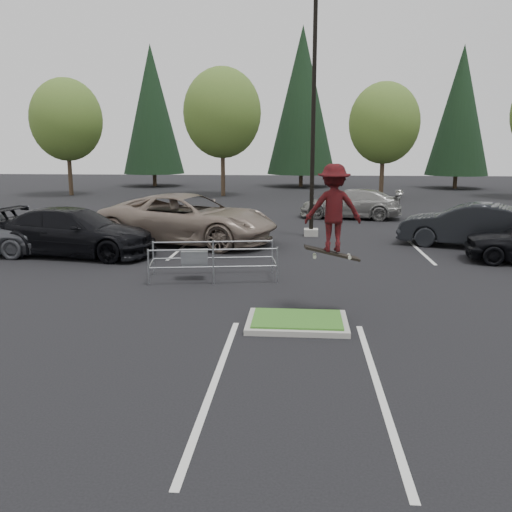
# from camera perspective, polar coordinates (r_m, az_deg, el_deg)

# --- Properties ---
(ground) EXTENTS (120.00, 120.00, 0.00)m
(ground) POSITION_cam_1_polar(r_m,az_deg,el_deg) (12.04, 4.35, -7.24)
(ground) COLOR black
(ground) RESTS_ON ground
(grass_median) EXTENTS (2.20, 1.60, 0.16)m
(grass_median) POSITION_cam_1_polar(r_m,az_deg,el_deg) (12.01, 4.35, -6.89)
(grass_median) COLOR #A5A299
(grass_median) RESTS_ON ground
(stall_lines) EXTENTS (22.62, 17.60, 0.01)m
(stall_lines) POSITION_cam_1_polar(r_m,az_deg,el_deg) (17.90, 0.17, -0.90)
(stall_lines) COLOR silver
(stall_lines) RESTS_ON ground
(light_pole) EXTENTS (0.70, 0.60, 10.12)m
(light_pole) POSITION_cam_1_polar(r_m,az_deg,el_deg) (23.41, 6.03, 13.21)
(light_pole) COLOR #A5A299
(light_pole) RESTS_ON ground
(decid_a) EXTENTS (5.44, 5.44, 8.91)m
(decid_a) POSITION_cam_1_polar(r_m,az_deg,el_deg) (45.22, -19.31, 13.14)
(decid_a) COLOR #38281C
(decid_a) RESTS_ON ground
(decid_b) EXTENTS (5.89, 5.89, 9.64)m
(decid_b) POSITION_cam_1_polar(r_m,az_deg,el_deg) (42.41, -3.57, 14.52)
(decid_b) COLOR #38281C
(decid_b) RESTS_ON ground
(decid_c) EXTENTS (5.12, 5.12, 8.38)m
(decid_c) POSITION_cam_1_polar(r_m,az_deg,el_deg) (41.68, 13.31, 13.20)
(decid_c) COLOR #38281C
(decid_c) RESTS_ON ground
(conif_a) EXTENTS (5.72, 5.72, 13.00)m
(conif_a) POSITION_cam_1_polar(r_m,az_deg,el_deg) (53.37, -10.88, 14.87)
(conif_a) COLOR #38281C
(conif_a) RESTS_ON ground
(conif_b) EXTENTS (6.38, 6.38, 14.50)m
(conif_b) POSITION_cam_1_polar(r_m,az_deg,el_deg) (52.04, 4.88, 15.95)
(conif_b) COLOR #38281C
(conif_b) RESTS_ON ground
(conif_c) EXTENTS (5.50, 5.50, 12.50)m
(conif_c) POSITION_cam_1_polar(r_m,az_deg,el_deg) (52.86, 20.70, 14.11)
(conif_c) COLOR #38281C
(conif_c) RESTS_ON ground
(cart_corral) EXTENTS (3.83, 1.89, 1.04)m
(cart_corral) POSITION_cam_1_polar(r_m,az_deg,el_deg) (15.94, -6.02, -0.13)
(cart_corral) COLOR #909498
(cart_corral) RESTS_ON ground
(skateboarder) EXTENTS (1.35, 0.85, 2.22)m
(skateboarder) POSITION_cam_1_polar(r_m,az_deg,el_deg) (12.50, 8.13, 4.97)
(skateboarder) COLOR black
(skateboarder) RESTS_ON ground
(car_l_tan) EXTENTS (7.74, 5.10, 1.98)m
(car_l_tan) POSITION_cam_1_polar(r_m,az_deg,el_deg) (21.90, -7.27, 3.93)
(car_l_tan) COLOR gray
(car_l_tan) RESTS_ON ground
(car_l_black) EXTENTS (6.13, 3.21, 1.70)m
(car_l_black) POSITION_cam_1_polar(r_m,az_deg,el_deg) (20.30, -18.66, 2.41)
(car_l_black) COLOR black
(car_l_black) RESTS_ON ground
(car_r_charc) EXTENTS (5.44, 3.48, 1.69)m
(car_r_charc) POSITION_cam_1_polar(r_m,az_deg,el_deg) (22.45, 21.46, 3.04)
(car_r_charc) COLOR black
(car_r_charc) RESTS_ON ground
(car_far_silver) EXTENTS (5.67, 2.98, 1.57)m
(car_far_silver) POSITION_cam_1_polar(r_m,az_deg,el_deg) (29.68, 10.01, 5.45)
(car_far_silver) COLOR gray
(car_far_silver) RESTS_ON ground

